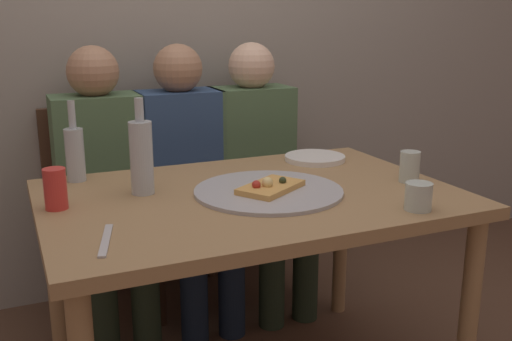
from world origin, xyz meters
TOP-DOWN VIEW (x-y plane):
  - back_wall at (0.00, 1.05)m, footprint 6.00×0.10m
  - dining_table at (0.00, 0.00)m, footprint 1.30×0.89m
  - pizza_tray at (0.05, -0.03)m, footprint 0.48×0.48m
  - pizza_slice_last at (0.05, -0.04)m, footprint 0.26×0.23m
  - wine_bottle at (-0.32, 0.13)m, footprint 0.07×0.07m
  - beer_bottle at (-0.49, 0.37)m, footprint 0.06×0.06m
  - tumbler_near at (0.38, -0.36)m, footprint 0.08×0.08m
  - tumbler_far at (0.55, -0.10)m, footprint 0.07×0.07m
  - soda_can at (-0.59, 0.08)m, footprint 0.07×0.07m
  - plate_stack at (0.40, 0.30)m, footprint 0.24×0.24m
  - table_knife at (-0.50, -0.24)m, footprint 0.07×0.22m
  - chair_left at (-0.35, 0.85)m, footprint 0.44×0.44m
  - chair_middle at (-0.00, 0.85)m, footprint 0.44×0.44m
  - chair_right at (0.34, 0.85)m, footprint 0.44×0.44m
  - guest_in_sweater at (-0.35, 0.69)m, footprint 0.36×0.56m
  - guest_in_beanie at (-0.00, 0.69)m, footprint 0.36×0.56m
  - guest_by_wall at (0.34, 0.69)m, footprint 0.36×0.56m

SIDE VIEW (x-z plane):
  - chair_left at x=-0.35m, z-range 0.06..0.96m
  - chair_middle at x=0.00m, z-range 0.06..0.96m
  - chair_right at x=0.34m, z-range 0.06..0.96m
  - guest_in_sweater at x=-0.35m, z-range 0.06..1.23m
  - guest_in_beanie at x=0.00m, z-range 0.06..1.23m
  - guest_by_wall at x=0.34m, z-range 0.06..1.23m
  - dining_table at x=0.00m, z-range 0.28..1.01m
  - table_knife at x=-0.50m, z-range 0.73..0.74m
  - pizza_tray at x=0.05m, z-range 0.73..0.74m
  - plate_stack at x=0.40m, z-range 0.73..0.75m
  - pizza_slice_last at x=0.05m, z-range 0.73..0.78m
  - tumbler_near at x=0.38m, z-range 0.73..0.81m
  - tumbler_far at x=0.55m, z-range 0.73..0.84m
  - soda_can at x=-0.59m, z-range 0.73..0.85m
  - beer_bottle at x=-0.49m, z-range 0.69..0.97m
  - wine_bottle at x=-0.32m, z-range 0.70..1.01m
  - back_wall at x=0.00m, z-range 0.00..2.60m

